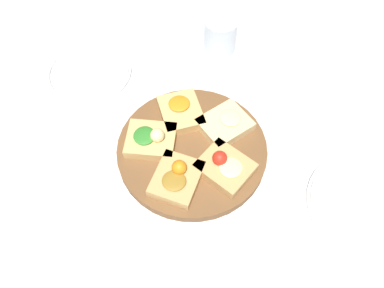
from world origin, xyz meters
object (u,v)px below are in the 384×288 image
(serving_board, at_px, (192,150))
(plate_left, at_px, (88,72))
(water_glass, at_px, (220,35))
(plate_right, at_px, (369,205))

(serving_board, distance_m, plate_left, 0.33)
(serving_board, xyz_separation_m, plate_left, (-0.27, 0.19, -0.00))
(plate_left, xyz_separation_m, water_glass, (0.30, 0.13, 0.03))
(plate_right, height_order, water_glass, water_glass)
(plate_right, bearing_deg, water_glass, 128.06)
(plate_left, relative_size, water_glass, 2.39)
(plate_left, bearing_deg, plate_right, -23.93)
(plate_right, xyz_separation_m, water_glass, (-0.31, 0.40, 0.03))
(serving_board, height_order, plate_left, serving_board)
(plate_right, bearing_deg, serving_board, 166.32)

